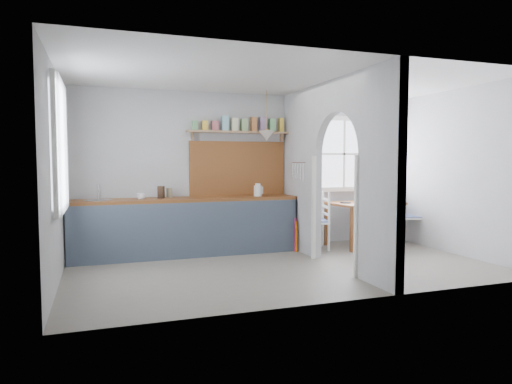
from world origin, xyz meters
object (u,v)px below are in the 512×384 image
object	(u,v)px
chair_left	(314,221)
chair_right	(411,216)
vase	(366,197)
kettle	(258,190)
dining_table	(364,224)

from	to	relation	value
chair_left	chair_right	size ratio (longest dim) A/B	0.98
chair_right	vase	bearing A→B (deg)	96.95
kettle	chair_left	bearing A→B (deg)	-0.98
chair_right	dining_table	bearing A→B (deg)	107.11
chair_left	dining_table	bearing A→B (deg)	101.56
chair_left	kettle	size ratio (longest dim) A/B	4.64
chair_right	kettle	size ratio (longest dim) A/B	4.72
chair_left	kettle	bearing A→B (deg)	-88.56
dining_table	kettle	world-z (taller)	kettle
dining_table	chair_right	bearing A→B (deg)	-12.09
chair_left	chair_right	distance (m)	1.89
dining_table	chair_right	size ratio (longest dim) A/B	1.25
chair_right	vase	size ratio (longest dim) A/B	5.79
chair_left	vase	bearing A→B (deg)	109.13
vase	chair_right	bearing A→B (deg)	-13.58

